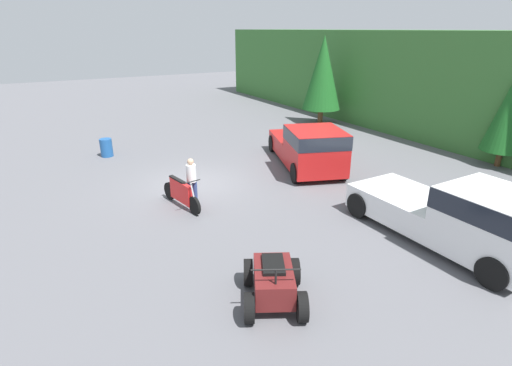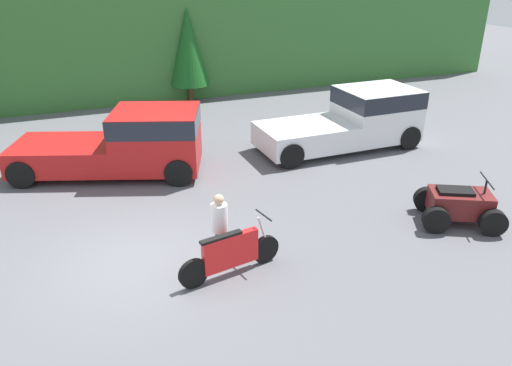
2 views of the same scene
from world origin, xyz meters
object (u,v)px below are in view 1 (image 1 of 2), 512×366
Objects in this scene: pickup_truck_second at (464,215)px; steel_barrel at (106,148)px; quad_atv at (273,283)px; rider_person at (192,179)px; dirt_bike at (181,193)px; pickup_truck_red at (309,146)px.

pickup_truck_second reaches higher than steel_barrel.
quad_atv is 13.57m from steel_barrel.
dirt_bike is at bearing -72.99° from rider_person.
dirt_bike is at bearing -151.89° from quad_atv.
pickup_truck_second reaches higher than dirt_bike.
pickup_truck_second is at bearing 45.11° from rider_person.
pickup_truck_red reaches higher than rider_person.
dirt_bike is 2.66× the size of steel_barrel.
dirt_bike is 1.39× the size of rider_person.
rider_person is (-6.72, -5.45, -0.13)m from pickup_truck_second.
pickup_truck_second is (7.71, -0.42, 0.00)m from pickup_truck_red.
pickup_truck_red is 2.52× the size of quad_atv.
quad_atv is at bearing -21.57° from pickup_truck_red.
quad_atv is at bearing -10.14° from dirt_bike.
pickup_truck_second is at bearing 111.88° from quad_atv.
rider_person is 7.58m from steel_barrel.
steel_barrel is at bearing -154.19° from pickup_truck_second.
pickup_truck_red is at bearing 89.15° from dirt_bike.
quad_atv is (7.12, -6.27, -0.56)m from pickup_truck_red.
steel_barrel is at bearing -110.75° from pickup_truck_red.
pickup_truck_red reaches higher than quad_atv.
dirt_bike is at bearing 8.89° from steel_barrel.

